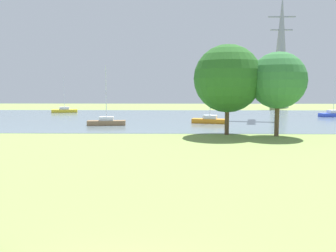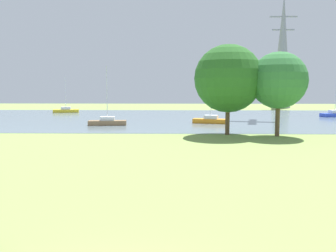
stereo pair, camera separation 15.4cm
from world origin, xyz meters
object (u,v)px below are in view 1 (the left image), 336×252
(tree_west_near, at_px, (278,80))
(tree_west_far, at_px, (228,79))
(sailboat_blue, at_px, (333,114))
(sailboat_brown, at_px, (107,122))
(electricity_pylon, at_px, (281,51))
(sailboat_orange, at_px, (210,120))
(sailboat_yellow, at_px, (65,110))

(tree_west_near, bearing_deg, tree_west_far, 168.93)
(sailboat_blue, relative_size, sailboat_brown, 0.88)
(sailboat_blue, bearing_deg, electricity_pylon, 92.90)
(sailboat_blue, bearing_deg, sailboat_orange, -151.36)
(tree_west_near, bearing_deg, electricity_pylon, 73.98)
(sailboat_brown, distance_m, tree_west_near, 21.90)
(tree_west_far, relative_size, electricity_pylon, 0.34)
(sailboat_brown, relative_size, electricity_pylon, 0.28)
(sailboat_brown, bearing_deg, tree_west_far, -32.20)
(tree_west_near, distance_m, electricity_pylon, 53.97)
(sailboat_orange, bearing_deg, tree_west_far, -86.98)
(tree_west_far, bearing_deg, sailboat_yellow, 129.59)
(sailboat_brown, height_order, tree_west_far, tree_west_far)
(tree_west_far, height_order, tree_west_near, tree_west_far)
(tree_west_near, relative_size, electricity_pylon, 0.31)
(tree_west_far, bearing_deg, tree_west_near, -11.07)
(sailboat_yellow, bearing_deg, tree_west_far, -50.41)
(sailboat_yellow, xyz_separation_m, electricity_pylon, (46.36, 17.95, 12.89))
(sailboat_orange, relative_size, electricity_pylon, 0.29)
(sailboat_brown, relative_size, sailboat_orange, 0.99)
(sailboat_brown, height_order, sailboat_orange, sailboat_orange)
(sailboat_yellow, height_order, tree_west_near, tree_west_near)
(sailboat_blue, xyz_separation_m, sailboat_brown, (-35.01, -14.63, 0.01))
(sailboat_orange, bearing_deg, sailboat_brown, -167.95)
(tree_west_far, distance_m, electricity_pylon, 54.58)
(sailboat_blue, relative_size, sailboat_yellow, 0.91)
(electricity_pylon, bearing_deg, sailboat_brown, -129.04)
(sailboat_blue, height_order, sailboat_orange, sailboat_orange)
(sailboat_orange, xyz_separation_m, tree_west_near, (5.43, -12.70, 5.03))
(sailboat_blue, distance_m, sailboat_orange, 24.53)
(sailboat_blue, distance_m, sailboat_brown, 37.95)
(sailboat_brown, xyz_separation_m, tree_west_near, (18.92, -9.82, 5.03))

